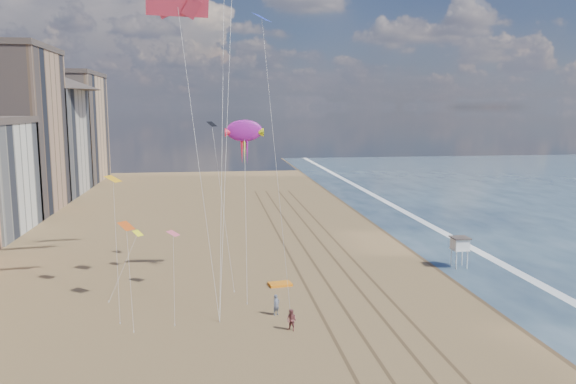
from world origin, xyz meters
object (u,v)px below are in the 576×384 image
object	(u,v)px
grounded_kite	(280,284)
show_kite	(244,131)
lifeguard_stand	(460,244)
kite_flyer_b	(292,320)
kite_flyer_a	(276,305)

from	to	relation	value
grounded_kite	show_kite	xyz separation A→B (m)	(-3.33, 3.45, 15.74)
lifeguard_stand	kite_flyer_b	size ratio (longest dim) A/B	1.96
kite_flyer_b	show_kite	bearing A→B (deg)	141.75
lifeguard_stand	kite_flyer_b	distance (m)	26.98
grounded_kite	kite_flyer_b	size ratio (longest dim) A/B	1.27
grounded_kite	kite_flyer_b	xyz separation A→B (m)	(-0.52, -12.01, 0.78)
lifeguard_stand	show_kite	xyz separation A→B (m)	(-24.65, -0.28, 13.10)
lifeguard_stand	kite_flyer_a	size ratio (longest dim) A/B	1.91
show_kite	kite_flyer_b	distance (m)	21.69
kite_flyer_a	kite_flyer_b	distance (m)	3.80
kite_flyer_b	kite_flyer_a	bearing A→B (deg)	144.27
lifeguard_stand	show_kite	world-z (taller)	show_kite
show_kite	kite_flyer_a	bearing A→B (deg)	-80.49
show_kite	kite_flyer_b	size ratio (longest dim) A/B	9.99
kite_flyer_a	kite_flyer_b	bearing A→B (deg)	-111.11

